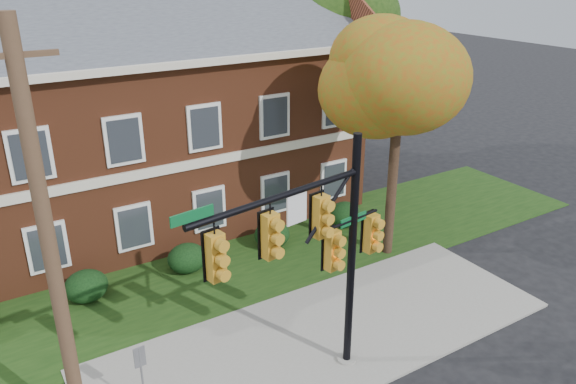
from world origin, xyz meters
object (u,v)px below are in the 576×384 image
hedge_left (86,286)px  sign_post (141,369)px  hedge_center (187,258)px  tree_right_rear (345,8)px  apartment_building (128,105)px  tree_near_right (408,77)px  traffic_signal (319,245)px  hedge_right (272,235)px  hedge_far_right (345,214)px  utility_pole (51,256)px

hedge_left → sign_post: sign_post is taller
hedge_center → sign_post: size_ratio=0.72×
tree_right_rear → sign_post: tree_right_rear is taller
apartment_building → hedge_left: 7.73m
tree_near_right → traffic_signal: size_ratio=1.30×
sign_post → hedge_center: bearing=54.8°
tree_near_right → hedge_right: bearing=142.7°
hedge_far_right → hedge_right: bearing=180.0°
hedge_left → sign_post: bearing=-90.0°
tree_near_right → sign_post: bearing=-164.5°
apartment_building → sign_post: (-3.50, -11.06, -3.66)m
hedge_center → traffic_signal: bearing=-84.8°
hedge_right → utility_pole: bearing=-145.6°
hedge_center → tree_near_right: bearing=-21.4°
hedge_center → tree_near_right: size_ratio=0.16×
hedge_center → tree_near_right: 9.90m
hedge_far_right → tree_near_right: size_ratio=0.16×
hedge_center → traffic_signal: size_ratio=0.21×
hedge_left → utility_pole: bearing=-104.4°
utility_pole → apartment_building: bearing=66.9°
hedge_left → tree_right_rear: 17.74m
tree_right_rear → sign_post: size_ratio=5.45×
traffic_signal → sign_post: traffic_signal is taller
hedge_right → tree_near_right: 7.72m
apartment_building → sign_post: size_ratio=9.65×
hedge_right → utility_pole: size_ratio=0.15×
hedge_left → traffic_signal: 8.99m
hedge_left → tree_near_right: bearing=-14.8°
tree_near_right → apartment_building: bearing=131.8°
traffic_signal → utility_pole: size_ratio=0.69×
traffic_signal → utility_pole: (-5.65, 1.30, 0.74)m
apartment_building → hedge_far_right: 9.82m
utility_pole → sign_post: 3.83m
sign_post → traffic_signal: bearing=-21.9°
sign_post → tree_near_right: bearing=11.3°
tree_right_rear → traffic_signal: tree_right_rear is taller
apartment_building → tree_near_right: apartment_building is taller
utility_pole → sign_post: (1.50, 0.02, -3.52)m
hedge_far_right → tree_right_rear: bearing=54.8°
hedge_far_right → sign_post: (-10.50, -5.80, 0.80)m
sign_post → utility_pole: bearing=176.7°
hedge_center → utility_pole: 8.81m
hedge_right → tree_right_rear: tree_right_rear is taller
hedge_right → tree_near_right: bearing=-37.3°
sign_post → apartment_building: bearing=68.3°
apartment_building → hedge_right: apartment_building is taller
hedge_far_right → sign_post: 12.02m
hedge_left → traffic_signal: (4.15, -7.13, 3.58)m
hedge_left → hedge_far_right: bearing=0.0°
tree_right_rear → sign_post: 20.19m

